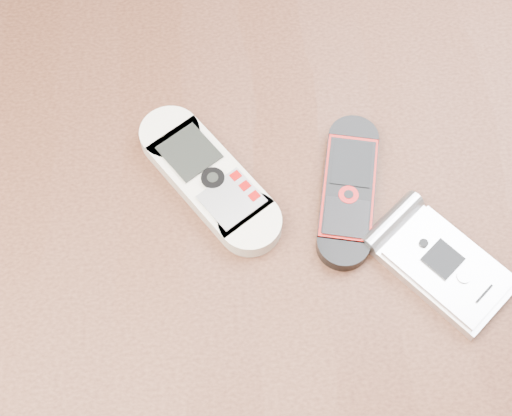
{
  "coord_description": "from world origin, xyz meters",
  "views": [
    {
      "loc": [
        -0.01,
        -0.25,
        1.27
      ],
      "look_at": [
        0.01,
        0.0,
        0.76
      ],
      "focal_mm": 50.0,
      "sensor_mm": 36.0,
      "label": 1
    }
  ],
  "objects_px": {
    "table": "(251,262)",
    "motorola_razr": "(444,266)",
    "nokia_white": "(209,178)",
    "nokia_black_red": "(348,190)"
  },
  "relations": [
    {
      "from": "table",
      "to": "motorola_razr",
      "type": "bearing_deg",
      "value": -21.78
    },
    {
      "from": "table",
      "to": "nokia_white",
      "type": "distance_m",
      "value": 0.12
    },
    {
      "from": "table",
      "to": "motorola_razr",
      "type": "distance_m",
      "value": 0.2
    },
    {
      "from": "nokia_white",
      "to": "nokia_black_red",
      "type": "distance_m",
      "value": 0.11
    },
    {
      "from": "motorola_razr",
      "to": "nokia_white",
      "type": "bearing_deg",
      "value": 112.24
    },
    {
      "from": "nokia_white",
      "to": "motorola_razr",
      "type": "xyz_separation_m",
      "value": [
        0.18,
        -0.09,
        0.0
      ]
    },
    {
      "from": "table",
      "to": "nokia_black_red",
      "type": "relative_size",
      "value": 8.63
    },
    {
      "from": "table",
      "to": "nokia_white",
      "type": "relative_size",
      "value": 7.61
    },
    {
      "from": "table",
      "to": "nokia_black_red",
      "type": "distance_m",
      "value": 0.14
    },
    {
      "from": "nokia_white",
      "to": "table",
      "type": "bearing_deg",
      "value": -79.39
    }
  ]
}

